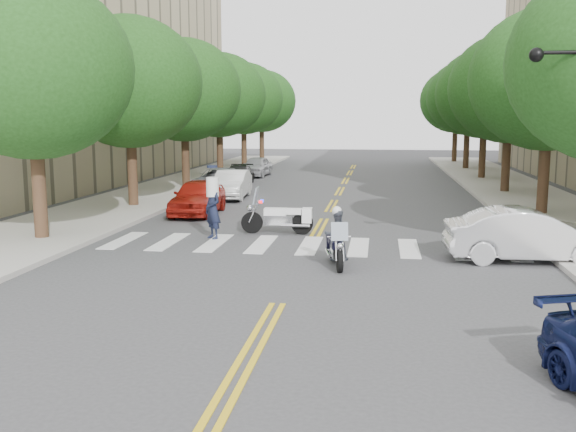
% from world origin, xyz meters
% --- Properties ---
extents(ground, '(140.00, 140.00, 0.00)m').
position_xyz_m(ground, '(0.00, 0.00, 0.00)').
color(ground, '#38383A').
rests_on(ground, ground).
extents(sidewalk_left, '(5.00, 60.00, 0.15)m').
position_xyz_m(sidewalk_left, '(-9.50, 22.00, 0.07)').
color(sidewalk_left, '#9E9991').
rests_on(sidewalk_left, ground).
extents(sidewalk_right, '(5.00, 60.00, 0.15)m').
position_xyz_m(sidewalk_right, '(9.50, 22.00, 0.07)').
color(sidewalk_right, '#9E9991').
rests_on(sidewalk_right, ground).
extents(tree_l_0, '(6.40, 6.40, 8.45)m').
position_xyz_m(tree_l_0, '(-8.80, 6.00, 5.55)').
color(tree_l_0, '#382316').
rests_on(tree_l_0, ground).
extents(tree_l_1, '(6.40, 6.40, 8.45)m').
position_xyz_m(tree_l_1, '(-8.80, 14.00, 5.55)').
color(tree_l_1, '#382316').
rests_on(tree_l_1, ground).
extents(tree_l_2, '(6.40, 6.40, 8.45)m').
position_xyz_m(tree_l_2, '(-8.80, 22.00, 5.55)').
color(tree_l_2, '#382316').
rests_on(tree_l_2, ground).
extents(tree_l_3, '(6.40, 6.40, 8.45)m').
position_xyz_m(tree_l_3, '(-8.80, 30.00, 5.55)').
color(tree_l_3, '#382316').
rests_on(tree_l_3, ground).
extents(tree_l_4, '(6.40, 6.40, 8.45)m').
position_xyz_m(tree_l_4, '(-8.80, 38.00, 5.55)').
color(tree_l_4, '#382316').
rests_on(tree_l_4, ground).
extents(tree_l_5, '(6.40, 6.40, 8.45)m').
position_xyz_m(tree_l_5, '(-8.80, 46.00, 5.55)').
color(tree_l_5, '#382316').
rests_on(tree_l_5, ground).
extents(tree_r_1, '(6.40, 6.40, 8.45)m').
position_xyz_m(tree_r_1, '(8.80, 14.00, 5.55)').
color(tree_r_1, '#382316').
rests_on(tree_r_1, ground).
extents(tree_r_2, '(6.40, 6.40, 8.45)m').
position_xyz_m(tree_r_2, '(8.80, 22.00, 5.55)').
color(tree_r_2, '#382316').
rests_on(tree_r_2, ground).
extents(tree_r_3, '(6.40, 6.40, 8.45)m').
position_xyz_m(tree_r_3, '(8.80, 30.00, 5.55)').
color(tree_r_3, '#382316').
rests_on(tree_r_3, ground).
extents(tree_r_4, '(6.40, 6.40, 8.45)m').
position_xyz_m(tree_r_4, '(8.80, 38.00, 5.55)').
color(tree_r_4, '#382316').
rests_on(tree_r_4, ground).
extents(tree_r_5, '(6.40, 6.40, 8.45)m').
position_xyz_m(tree_r_5, '(8.80, 46.00, 5.55)').
color(tree_r_5, '#382316').
rests_on(tree_r_5, ground).
extents(motorcycle_police, '(0.77, 2.03, 1.65)m').
position_xyz_m(motorcycle_police, '(1.01, 3.87, 0.74)').
color(motorcycle_police, black).
rests_on(motorcycle_police, ground).
extents(motorcycle_parked, '(2.54, 0.59, 1.64)m').
position_xyz_m(motorcycle_parked, '(-1.14, 8.51, 0.57)').
color(motorcycle_parked, black).
rests_on(motorcycle_parked, ground).
extents(officer_standing, '(0.85, 0.85, 1.99)m').
position_xyz_m(officer_standing, '(-3.34, 7.24, 1.00)').
color(officer_standing, '#151A31').
rests_on(officer_standing, ground).
extents(convertible, '(4.65, 1.81, 1.51)m').
position_xyz_m(convertible, '(6.33, 5.14, 0.75)').
color(convertible, silver).
rests_on(convertible, ground).
extents(parked_car_a, '(1.89, 4.43, 1.49)m').
position_xyz_m(parked_car_a, '(-5.38, 12.52, 0.75)').
color(parked_car_a, '#A41A11').
rests_on(parked_car_a, ground).
extents(parked_car_b, '(1.72, 4.35, 1.41)m').
position_xyz_m(parked_car_b, '(-5.20, 18.00, 0.70)').
color(parked_car_b, white).
rests_on(parked_car_b, ground).
extents(parked_car_c, '(2.45, 5.10, 1.40)m').
position_xyz_m(parked_car_c, '(-6.23, 19.50, 0.70)').
color(parked_car_c, '#999BA0').
rests_on(parked_car_c, ground).
extents(parked_car_d, '(2.02, 4.20, 1.18)m').
position_xyz_m(parked_car_d, '(-6.30, 24.59, 0.59)').
color(parked_car_d, black).
rests_on(parked_car_d, ground).
extents(parked_car_e, '(1.83, 4.13, 1.38)m').
position_xyz_m(parked_car_e, '(-6.30, 30.35, 0.69)').
color(parked_car_e, '#A6A6AC').
rests_on(parked_car_e, ground).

